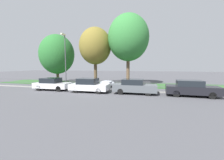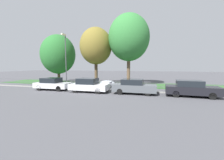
# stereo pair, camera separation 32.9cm
# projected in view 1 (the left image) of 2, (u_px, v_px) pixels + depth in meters

# --- Properties ---
(ground_plane) EXTENTS (120.00, 120.00, 0.00)m
(ground_plane) POSITION_uv_depth(u_px,v_px,m) (100.00, 90.00, 16.81)
(ground_plane) COLOR #4C4C51
(kerb_stone) EXTENTS (36.90, 0.20, 0.12)m
(kerb_stone) POSITION_uv_depth(u_px,v_px,m) (100.00, 90.00, 16.90)
(kerb_stone) COLOR gray
(kerb_stone) RESTS_ON ground
(grass_strip) EXTENTS (36.90, 6.32, 0.01)m
(grass_strip) POSITION_uv_depth(u_px,v_px,m) (113.00, 84.00, 22.59)
(grass_strip) COLOR #33602D
(grass_strip) RESTS_ON ground
(park_fence) EXTENTS (36.90, 0.05, 0.91)m
(park_fence) POSITION_uv_depth(u_px,v_px,m) (107.00, 83.00, 19.52)
(park_fence) COLOR #4C4C51
(park_fence) RESTS_ON ground
(parked_car_silver_hatchback) EXTENTS (4.05, 1.89, 1.38)m
(parked_car_silver_hatchback) POSITION_uv_depth(u_px,v_px,m) (52.00, 84.00, 16.93)
(parked_car_silver_hatchback) COLOR silver
(parked_car_silver_hatchback) RESTS_ON ground
(parked_car_black_saloon) EXTENTS (4.06, 1.93, 1.45)m
(parked_car_black_saloon) POSITION_uv_depth(u_px,v_px,m) (89.00, 85.00, 15.69)
(parked_car_black_saloon) COLOR silver
(parked_car_black_saloon) RESTS_ON ground
(parked_car_navy_estate) EXTENTS (4.19, 1.77, 1.45)m
(parked_car_navy_estate) POSITION_uv_depth(u_px,v_px,m) (134.00, 86.00, 14.73)
(parked_car_navy_estate) COLOR #51565B
(parked_car_navy_estate) RESTS_ON ground
(parked_car_red_compact) EXTENTS (4.52, 1.91, 1.46)m
(parked_car_red_compact) POSITION_uv_depth(u_px,v_px,m) (191.00, 88.00, 13.48)
(parked_car_red_compact) COLOR black
(parked_car_red_compact) RESTS_ON ground
(covered_motorcycle) EXTENTS (2.08, 0.75, 0.97)m
(covered_motorcycle) POSITION_uv_depth(u_px,v_px,m) (108.00, 83.00, 18.31)
(covered_motorcycle) COLOR black
(covered_motorcycle) RESTS_ON ground
(tree_nearest_kerb) EXTENTS (5.40, 5.40, 7.67)m
(tree_nearest_kerb) POSITION_uv_depth(u_px,v_px,m) (57.00, 54.00, 23.74)
(tree_nearest_kerb) COLOR #473828
(tree_nearest_kerb) RESTS_ON ground
(tree_behind_motorcycle) EXTENTS (4.55, 4.55, 8.17)m
(tree_behind_motorcycle) POSITION_uv_depth(u_px,v_px,m) (95.00, 46.00, 21.24)
(tree_behind_motorcycle) COLOR brown
(tree_behind_motorcycle) RESTS_ON ground
(tree_mid_park) EXTENTS (5.52, 5.52, 9.72)m
(tree_mid_park) POSITION_uv_depth(u_px,v_px,m) (128.00, 38.00, 20.23)
(tree_mid_park) COLOR brown
(tree_mid_park) RESTS_ON ground
(street_lamp) EXTENTS (0.20, 0.79, 6.51)m
(street_lamp) POSITION_uv_depth(u_px,v_px,m) (65.00, 55.00, 18.03)
(street_lamp) COLOR #47474C
(street_lamp) RESTS_ON ground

